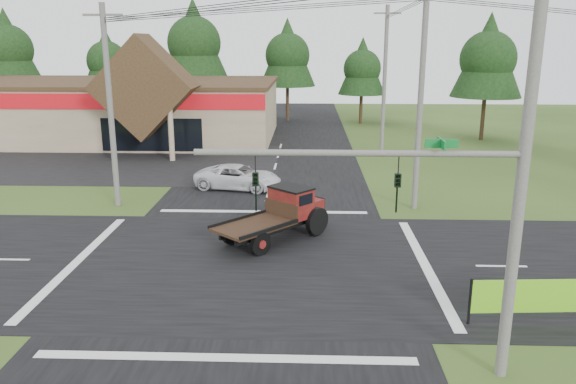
{
  "coord_description": "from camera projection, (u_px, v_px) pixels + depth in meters",
  "views": [
    {
      "loc": [
        2.28,
        -20.94,
        8.63
      ],
      "look_at": [
        1.44,
        2.92,
        2.2
      ],
      "focal_mm": 35.0,
      "sensor_mm": 36.0,
      "label": 1
    }
  ],
  "objects": [
    {
      "name": "utility_pole_n",
      "position": [
        384.0,
        81.0,
        41.99
      ],
      "size": [
        2.0,
        0.3,
        11.2
      ],
      "color": "#595651",
      "rests_on": "ground"
    },
    {
      "name": "tree_row_c",
      "position": [
        194.0,
        40.0,
        60.17
      ],
      "size": [
        7.28,
        7.28,
        13.13
      ],
      "color": "#332316",
      "rests_on": "ground"
    },
    {
      "name": "tree_row_e",
      "position": [
        362.0,
        67.0,
        59.29
      ],
      "size": [
        5.04,
        5.04,
        9.09
      ],
      "color": "#332316",
      "rests_on": "ground"
    },
    {
      "name": "road_ew",
      "position": [
        250.0,
        263.0,
        22.52
      ],
      "size": [
        120.0,
        12.0,
        0.02
      ],
      "primitive_type": "cube",
      "color": "black",
      "rests_on": "ground"
    },
    {
      "name": "utility_pole_nw",
      "position": [
        110.0,
        106.0,
        29.12
      ],
      "size": [
        2.0,
        0.3,
        10.5
      ],
      "color": "#595651",
      "rests_on": "ground"
    },
    {
      "name": "parking_apron",
      "position": [
        87.0,
        162.0,
        41.33
      ],
      "size": [
        28.0,
        14.0,
        0.02
      ],
      "primitive_type": "cube",
      "color": "black",
      "rests_on": "ground"
    },
    {
      "name": "antique_flatbed_truck",
      "position": [
        273.0,
        216.0,
        24.8
      ],
      "size": [
        5.34,
        5.52,
        2.33
      ],
      "primitive_type": null,
      "rotation": [
        0.0,
        0.0,
        -0.75
      ],
      "color": "#510B13",
      "rests_on": "ground"
    },
    {
      "name": "utility_pole_nr",
      "position": [
        523.0,
        169.0,
        13.57
      ],
      "size": [
        2.0,
        0.3,
        11.0
      ],
      "color": "#595651",
      "rests_on": "ground"
    },
    {
      "name": "utility_pole_ne",
      "position": [
        421.0,
        97.0,
        28.44
      ],
      "size": [
        2.0,
        0.3,
        11.5
      ],
      "color": "#595651",
      "rests_on": "ground"
    },
    {
      "name": "tree_row_b",
      "position": [
        107.0,
        59.0,
        61.99
      ],
      "size": [
        5.6,
        5.6,
        10.1
      ],
      "color": "#332316",
      "rests_on": "ground"
    },
    {
      "name": "tree_row_a",
      "position": [
        7.0,
        47.0,
        60.06
      ],
      "size": [
        6.72,
        6.72,
        12.12
      ],
      "color": "#332316",
      "rests_on": "ground"
    },
    {
      "name": "road_ns",
      "position": [
        250.0,
        263.0,
        22.52
      ],
      "size": [
        12.0,
        120.0,
        0.02
      ],
      "primitive_type": "cube",
      "color": "black",
      "rests_on": "ground"
    },
    {
      "name": "cvs_building",
      "position": [
        110.0,
        108.0,
        50.87
      ],
      "size": [
        30.4,
        18.2,
        9.19
      ],
      "color": "gray",
      "rests_on": "ground"
    },
    {
      "name": "tree_side_ne",
      "position": [
        488.0,
        56.0,
        48.95
      ],
      "size": [
        6.16,
        6.16,
        11.11
      ],
      "color": "#332316",
      "rests_on": "ground"
    },
    {
      "name": "roadside_banner",
      "position": [
        540.0,
        301.0,
        17.54
      ],
      "size": [
        4.53,
        0.42,
        1.55
      ],
      "primitive_type": null,
      "rotation": [
        0.0,
        0.0,
        0.06
      ],
      "color": "#69BE19",
      "rests_on": "ground"
    },
    {
      "name": "ground",
      "position": [
        250.0,
        263.0,
        22.53
      ],
      "size": [
        120.0,
        120.0,
        0.0
      ],
      "primitive_type": "plane",
      "color": "#2F4619",
      "rests_on": "ground"
    },
    {
      "name": "traffic_signal_mast",
      "position": [
        449.0,
        216.0,
        13.94
      ],
      "size": [
        8.12,
        0.24,
        7.0
      ],
      "color": "#595651",
      "rests_on": "ground"
    },
    {
      "name": "tree_row_d",
      "position": [
        287.0,
        53.0,
        61.14
      ],
      "size": [
        6.16,
        6.16,
        11.11
      ],
      "color": "#332316",
      "rests_on": "ground"
    },
    {
      "name": "white_pickup",
      "position": [
        238.0,
        177.0,
        33.8
      ],
      "size": [
        5.52,
        3.35,
        1.43
      ],
      "primitive_type": "imported",
      "rotation": [
        0.0,
        0.0,
        1.37
      ],
      "color": "silver",
      "rests_on": "ground"
    }
  ]
}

